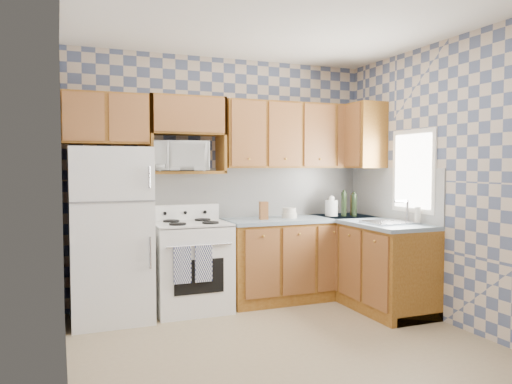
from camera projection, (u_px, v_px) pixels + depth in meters
The scene contains 29 objects.
floor at pixel (283, 345), 4.19m from camera, with size 3.40×3.40×0.00m, color #8E785A.
back_wall at pixel (224, 180), 5.60m from camera, with size 3.40×0.02×2.70m, color slate.
right_wall at pixel (446, 182), 4.75m from camera, with size 0.02×3.20×2.70m, color slate.
backsplash_back at pixel (257, 192), 5.75m from camera, with size 2.60×0.01×0.56m, color white.
backsplash_right at pixel (392, 193), 5.49m from camera, with size 0.01×1.60×0.56m, color white.
refrigerator at pixel (110, 234), 4.84m from camera, with size 0.75×0.70×1.68m, color white.
stove_body at pixel (191, 267), 5.18m from camera, with size 0.76×0.65×0.90m, color white.
cooktop at pixel (191, 224), 5.15m from camera, with size 0.76×0.65×0.03m, color silver.
backguard at pixel (184, 212), 5.40m from camera, with size 0.76×0.08×0.17m, color white.
dish_towel_left at pixel (182, 265), 4.79m from camera, with size 0.17×0.03×0.36m, color navy.
dish_towel_right at pixel (204, 264), 4.87m from camera, with size 0.17×0.03×0.36m, color navy.
base_cabinets_back at pixel (301, 259), 5.68m from camera, with size 1.75×0.60×0.88m, color brown.
base_cabinets_right at pixel (369, 264), 5.43m from camera, with size 0.60×1.60×0.88m, color brown.
countertop_back at pixel (302, 219), 5.65m from camera, with size 1.77×0.63×0.04m, color slate.
countertop_right at pixel (370, 222), 5.40m from camera, with size 0.63×1.60×0.04m, color slate.
upper_cabinets_back at pixel (297, 136), 5.73m from camera, with size 1.75×0.33×0.74m, color brown.
upper_cabinets_fridge at pixel (105, 119), 4.94m from camera, with size 0.82×0.33×0.50m, color brown.
upper_cabinets_right at pixel (358, 136), 5.82m from camera, with size 0.33×0.70×0.74m, color brown.
microwave_shelf at pixel (187, 172), 5.27m from camera, with size 0.80×0.33×0.03m, color brown.
microwave at pixel (180, 156), 5.18m from camera, with size 0.56×0.38×0.31m, color white.
sink at pixel (390, 223), 5.08m from camera, with size 0.48×0.40×0.03m, color #B7B7BC.
window at pixel (413, 171), 5.15m from camera, with size 0.02×0.66×0.86m, color white.
bottle_0 at pixel (344, 204), 5.78m from camera, with size 0.06×0.06×0.28m, color black.
bottle_1 at pixel (354, 205), 5.76m from camera, with size 0.06×0.06×0.26m, color black.
bottle_2 at pixel (353, 205), 5.87m from camera, with size 0.06×0.06×0.24m, color #543B0C.
knife_block at pixel (264, 211), 5.43m from camera, with size 0.09×0.09×0.19m, color brown.
electric_kettle at pixel (331, 208), 5.81m from camera, with size 0.15×0.15×0.19m, color white.
food_containers at pixel (289, 213), 5.59m from camera, with size 0.17×0.17×0.11m, color beige, non-canonical shape.
soap_bottle at pixel (418, 216), 5.01m from camera, with size 0.06×0.06×0.17m, color beige.
Camera 1 is at (-1.73, -3.74, 1.50)m, focal length 35.00 mm.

